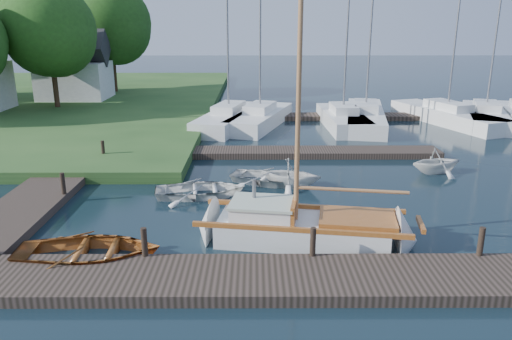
{
  "coord_description": "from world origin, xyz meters",
  "views": [
    {
      "loc": [
        -0.07,
        -17.18,
        6.36
      ],
      "look_at": [
        0.0,
        0.0,
        1.2
      ],
      "focal_mm": 35.0,
      "sensor_mm": 36.0,
      "label": 1
    }
  ],
  "objects_px": {
    "mooring_post_1": "(144,242)",
    "sailboat": "(308,230)",
    "tender_a": "(200,187)",
    "tree_3": "(49,29)",
    "tender_c": "(270,175)",
    "mooring_post_4": "(63,183)",
    "mooring_post_5": "(103,149)",
    "marina_boat_3": "(365,115)",
    "tree_7": "(111,22)",
    "mooring_post_3": "(481,241)",
    "marina_boat_1": "(260,117)",
    "house_c": "(74,71)",
    "mooring_post_2": "(313,242)",
    "tender_b": "(291,172)",
    "dinghy": "(88,247)",
    "marina_boat_0": "(229,117)",
    "marina_boat_2": "(343,118)",
    "marina_boat_5": "(485,115)",
    "marina_boat_4": "(447,115)",
    "tender_d": "(437,159)"
  },
  "relations": [
    {
      "from": "marina_boat_5",
      "to": "tree_7",
      "type": "xyz_separation_m",
      "value": [
        -26.73,
        11.78,
        5.64
      ]
    },
    {
      "from": "sailboat",
      "to": "marina_boat_1",
      "type": "bearing_deg",
      "value": 103.06
    },
    {
      "from": "mooring_post_2",
      "to": "tender_d",
      "type": "distance_m",
      "value": 10.64
    },
    {
      "from": "marina_boat_2",
      "to": "house_c",
      "type": "distance_m",
      "value": 21.39
    },
    {
      "from": "tender_a",
      "to": "tender_b",
      "type": "height_order",
      "value": "tender_b"
    },
    {
      "from": "mooring_post_2",
      "to": "marina_boat_5",
      "type": "height_order",
      "value": "marina_boat_5"
    },
    {
      "from": "mooring_post_4",
      "to": "house_c",
      "type": "height_order",
      "value": "house_c"
    },
    {
      "from": "tender_d",
      "to": "tree_3",
      "type": "distance_m",
      "value": 26.73
    },
    {
      "from": "mooring_post_2",
      "to": "tree_7",
      "type": "xyz_separation_m",
      "value": [
        -13.5,
        31.05,
        5.5
      ]
    },
    {
      "from": "tree_7",
      "to": "marina_boat_0",
      "type": "bearing_deg",
      "value": -50.03
    },
    {
      "from": "mooring_post_1",
      "to": "tender_b",
      "type": "xyz_separation_m",
      "value": [
        4.39,
        6.64,
        -0.07
      ]
    },
    {
      "from": "mooring_post_5",
      "to": "tree_7",
      "type": "bearing_deg",
      "value": 103.36
    },
    {
      "from": "mooring_post_5",
      "to": "house_c",
      "type": "bearing_deg",
      "value": 112.38
    },
    {
      "from": "marina_boat_1",
      "to": "tender_c",
      "type": "bearing_deg",
      "value": -160.7
    },
    {
      "from": "mooring_post_3",
      "to": "tender_a",
      "type": "relative_size",
      "value": 0.24
    },
    {
      "from": "mooring_post_2",
      "to": "mooring_post_3",
      "type": "relative_size",
      "value": 1.0
    },
    {
      "from": "mooring_post_3",
      "to": "dinghy",
      "type": "bearing_deg",
      "value": 178.38
    },
    {
      "from": "sailboat",
      "to": "marina_boat_0",
      "type": "relative_size",
      "value": 0.97
    },
    {
      "from": "mooring_post_5",
      "to": "marina_boat_2",
      "type": "bearing_deg",
      "value": 33.85
    },
    {
      "from": "mooring_post_3",
      "to": "tree_3",
      "type": "bearing_deg",
      "value": 130.95
    },
    {
      "from": "mooring_post_4",
      "to": "marina_boat_0",
      "type": "distance_m",
      "value": 14.71
    },
    {
      "from": "house_c",
      "to": "tender_d",
      "type": "bearing_deg",
      "value": -40.2
    },
    {
      "from": "tender_c",
      "to": "marina_boat_1",
      "type": "relative_size",
      "value": 0.31
    },
    {
      "from": "mooring_post_3",
      "to": "tender_a",
      "type": "height_order",
      "value": "mooring_post_3"
    },
    {
      "from": "marina_boat_5",
      "to": "mooring_post_4",
      "type": "bearing_deg",
      "value": 141.34
    },
    {
      "from": "mooring_post_5",
      "to": "marina_boat_3",
      "type": "distance_m",
      "value": 16.81
    },
    {
      "from": "tender_a",
      "to": "marina_boat_2",
      "type": "xyz_separation_m",
      "value": [
        7.54,
        12.79,
        0.22
      ]
    },
    {
      "from": "marina_boat_0",
      "to": "marina_boat_2",
      "type": "xyz_separation_m",
      "value": [
        7.11,
        -0.35,
        0.01
      ]
    },
    {
      "from": "tender_c",
      "to": "tree_3",
      "type": "bearing_deg",
      "value": 61.84
    },
    {
      "from": "tree_3",
      "to": "tree_7",
      "type": "height_order",
      "value": "tree_7"
    },
    {
      "from": "sailboat",
      "to": "house_c",
      "type": "relative_size",
      "value": 1.86
    },
    {
      "from": "marina_boat_3",
      "to": "tree_7",
      "type": "xyz_separation_m",
      "value": [
        -19.04,
        11.81,
        5.64
      ]
    },
    {
      "from": "tender_a",
      "to": "marina_boat_4",
      "type": "height_order",
      "value": "marina_boat_4"
    },
    {
      "from": "tender_a",
      "to": "tree_3",
      "type": "distance_m",
      "value": 21.85
    },
    {
      "from": "mooring_post_2",
      "to": "mooring_post_1",
      "type": "bearing_deg",
      "value": 180.0
    },
    {
      "from": "mooring_post_3",
      "to": "tender_d",
      "type": "xyz_separation_m",
      "value": [
        1.84,
        8.54,
        -0.09
      ]
    },
    {
      "from": "marina_boat_4",
      "to": "marina_boat_1",
      "type": "bearing_deg",
      "value": 73.58
    },
    {
      "from": "marina_boat_5",
      "to": "mooring_post_1",
      "type": "bearing_deg",
      "value": 155.43
    },
    {
      "from": "mooring_post_3",
      "to": "tree_7",
      "type": "bearing_deg",
      "value": 120.1
    },
    {
      "from": "dinghy",
      "to": "tender_d",
      "type": "xyz_separation_m",
      "value": [
        12.47,
        8.24,
        0.21
      ]
    },
    {
      "from": "sailboat",
      "to": "marina_boat_0",
      "type": "bearing_deg",
      "value": 109.49
    },
    {
      "from": "mooring_post_1",
      "to": "sailboat",
      "type": "distance_m",
      "value": 4.81
    },
    {
      "from": "marina_boat_2",
      "to": "marina_boat_5",
      "type": "height_order",
      "value": "marina_boat_2"
    },
    {
      "from": "marina_boat_0",
      "to": "marina_boat_1",
      "type": "distance_m",
      "value": 1.96
    },
    {
      "from": "mooring_post_4",
      "to": "tender_c",
      "type": "relative_size",
      "value": 0.25
    },
    {
      "from": "mooring_post_2",
      "to": "mooring_post_4",
      "type": "relative_size",
      "value": 1.0
    },
    {
      "from": "dinghy",
      "to": "tender_a",
      "type": "relative_size",
      "value": 1.16
    },
    {
      "from": "marina_boat_5",
      "to": "mooring_post_2",
      "type": "bearing_deg",
      "value": 163.57
    },
    {
      "from": "tender_a",
      "to": "marina_boat_0",
      "type": "bearing_deg",
      "value": -9.82
    },
    {
      "from": "mooring_post_1",
      "to": "dinghy",
      "type": "distance_m",
      "value": 1.68
    }
  ]
}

